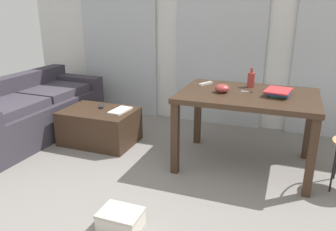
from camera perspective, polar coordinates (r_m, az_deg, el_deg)
ground_plane at (r=3.10m, az=0.62°, el=-12.27°), size 7.36×7.36×0.00m
wall_back at (r=4.54m, az=9.30°, el=14.42°), size 5.84×0.10×2.55m
curtains at (r=4.47m, az=8.96°, el=12.30°), size 4.15×0.03×2.23m
couch at (r=4.52m, az=-22.70°, el=0.56°), size 0.91×1.99×0.73m
coffee_table at (r=4.05m, az=-11.66°, el=-1.81°), size 0.85×0.60×0.41m
craft_table at (r=3.35m, az=13.50°, el=2.11°), size 1.32×0.91×0.77m
bottle_near at (r=3.56m, az=14.10°, el=6.01°), size 0.08×0.08×0.20m
bowl at (r=3.29m, az=9.28°, el=4.64°), size 0.15×0.15×0.08m
book_stack at (r=3.31m, az=18.53°, el=3.84°), size 0.27×0.32×0.06m
tv_remote_on_table at (r=3.61m, az=6.50°, el=5.50°), size 0.12×0.18×0.02m
scissors at (r=3.37m, az=13.66°, el=4.01°), size 0.12×0.06×0.00m
tv_remote_primary at (r=4.09m, az=-11.35°, el=1.62°), size 0.11×0.17×0.02m
magazine at (r=3.89m, az=-8.22°, el=0.88°), size 0.19×0.31×0.02m
shoebox at (r=2.62m, az=-8.13°, el=-17.26°), size 0.31×0.24×0.14m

